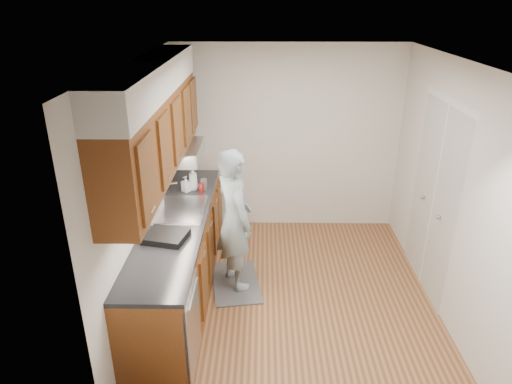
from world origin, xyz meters
TOP-DOWN VIEW (x-y plane):
  - floor at (0.00, 0.00)m, footprint 3.50×3.50m
  - ceiling at (0.00, 0.00)m, footprint 3.50×3.50m
  - wall_left at (-1.50, 0.00)m, footprint 0.02×3.50m
  - wall_right at (1.50, 0.00)m, footprint 0.02×3.50m
  - wall_back at (0.00, 1.75)m, footprint 3.00×0.02m
  - counter at (-1.20, -0.00)m, footprint 0.64×2.80m
  - upper_cabinets at (-1.33, 0.05)m, footprint 0.47×2.80m
  - closet_door at (1.49, 0.30)m, footprint 0.02×1.22m
  - floor_mat at (-0.63, 0.24)m, footprint 0.64×0.94m
  - person at (-0.63, 0.24)m, footprint 0.67×0.76m
  - soap_bottle_a at (-1.14, 0.76)m, footprint 0.15×0.15m
  - soap_bottle_b at (-1.21, 0.71)m, footprint 0.12×0.12m
  - soda_can at (-1.03, 0.68)m, footprint 0.06×0.06m
  - steel_can at (-1.01, 0.76)m, footprint 0.08×0.08m
  - dish_rack at (-1.23, -0.42)m, footprint 0.44×0.39m

SIDE VIEW (x-z plane):
  - floor at x=0.00m, z-range 0.00..0.00m
  - floor_mat at x=-0.63m, z-range 0.00..0.02m
  - counter at x=-1.20m, z-range -0.16..1.14m
  - person at x=-0.63m, z-range 0.02..1.82m
  - dish_rack at x=-1.23m, z-range 0.94..1.00m
  - soda_can at x=-1.03m, z-range 0.94..1.05m
  - steel_can at x=-1.01m, z-range 0.94..1.07m
  - closet_door at x=1.49m, z-range 0.00..2.05m
  - soap_bottle_b at x=-1.21m, z-range 0.94..1.12m
  - soap_bottle_a at x=-1.14m, z-range 0.94..1.22m
  - wall_left at x=-1.50m, z-range 0.00..2.50m
  - wall_right at x=1.50m, z-range 0.00..2.50m
  - wall_back at x=0.00m, z-range 0.00..2.50m
  - upper_cabinets at x=-1.33m, z-range 1.34..2.55m
  - ceiling at x=0.00m, z-range 2.50..2.50m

